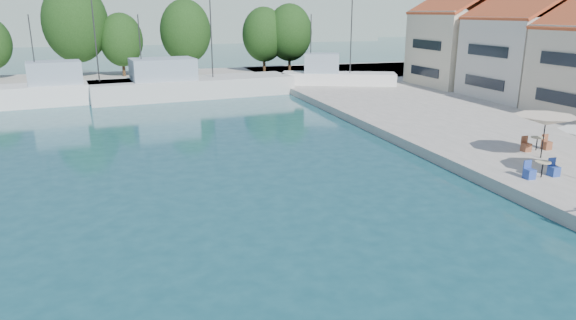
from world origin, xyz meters
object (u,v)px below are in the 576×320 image
object	(u,v)px
trawler_04	(335,80)
trawler_02	(79,91)
trawler_03	(189,86)
umbrella_cream	(546,120)

from	to	relation	value
trawler_04	trawler_02	bearing A→B (deg)	-156.67
trawler_03	trawler_04	distance (m)	15.49
trawler_03	umbrella_cream	world-z (taller)	trawler_03
trawler_04	trawler_03	bearing A→B (deg)	-156.62
trawler_03	trawler_04	world-z (taller)	same
trawler_03	trawler_02	bearing A→B (deg)	174.08
trawler_04	umbrella_cream	world-z (taller)	trawler_04
trawler_02	umbrella_cream	xyz separation A→B (m)	(24.72, -29.60, 1.54)
umbrella_cream	trawler_02	bearing A→B (deg)	129.86
trawler_03	umbrella_cream	size ratio (longest dim) A/B	6.35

